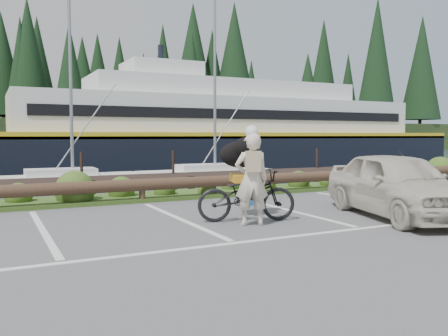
{
  "coord_description": "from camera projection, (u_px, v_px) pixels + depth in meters",
  "views": [
    {
      "loc": [
        -3.44,
        -6.87,
        1.7
      ],
      "look_at": [
        0.39,
        0.78,
        1.1
      ],
      "focal_mm": 38.0,
      "sensor_mm": 36.0,
      "label": 1
    }
  ],
  "objects": [
    {
      "name": "cyclist",
      "position": [
        252.0,
        180.0,
        8.84
      ],
      "size": [
        0.73,
        0.59,
        1.73
      ],
      "primitive_type": "imported",
      "rotation": [
        0.0,
        0.0,
        2.83
      ],
      "color": "beige",
      "rests_on": "ground"
    },
    {
      "name": "harbor_backdrop",
      "position": [
        13.0,
        145.0,
        77.97
      ],
      "size": [
        170.0,
        160.0,
        30.0
      ],
      "color": "#1C2F43",
      "rests_on": "ground"
    },
    {
      "name": "vegetation_strip",
      "position": [
        134.0,
        197.0,
        12.51
      ],
      "size": [
        34.0,
        1.6,
        0.1
      ],
      "primitive_type": "cube",
      "color": "#3D5B21",
      "rests_on": "ground"
    },
    {
      "name": "dog",
      "position": [
        241.0,
        154.0,
        9.87
      ],
      "size": [
        0.73,
        1.05,
        0.55
      ],
      "primitive_type": "ellipsoid",
      "rotation": [
        0.0,
        0.0,
        1.26
      ],
      "color": "black",
      "rests_on": "bicycle"
    },
    {
      "name": "parked_car",
      "position": [
        397.0,
        184.0,
        9.77
      ],
      "size": [
        2.59,
        4.27,
        1.36
      ],
      "primitive_type": "imported",
      "rotation": [
        0.0,
        0.0,
        -0.26
      ],
      "color": "beige",
      "rests_on": "ground"
    },
    {
      "name": "ground",
      "position": [
        224.0,
        238.0,
        7.78
      ],
      "size": [
        72.0,
        72.0,
        0.0
      ],
      "primitive_type": "plane",
      "color": "#505052"
    },
    {
      "name": "log_rail",
      "position": [
        142.0,
        203.0,
        11.88
      ],
      "size": [
        32.0,
        0.3,
        0.6
      ],
      "primitive_type": null,
      "color": "#443021",
      "rests_on": "ground"
    },
    {
      "name": "bicycle",
      "position": [
        247.0,
        195.0,
        9.32
      ],
      "size": [
        2.05,
        1.23,
        1.02
      ],
      "primitive_type": "imported",
      "rotation": [
        0.0,
        0.0,
        1.26
      ],
      "color": "black",
      "rests_on": "ground"
    }
  ]
}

